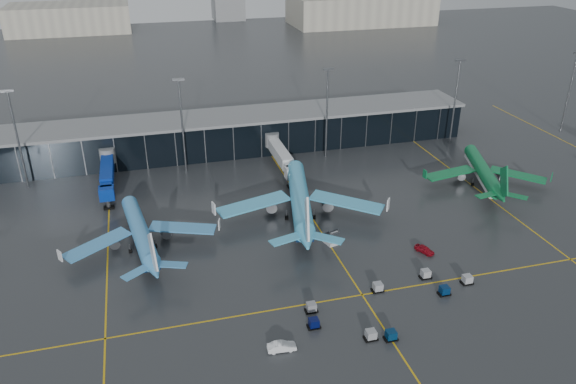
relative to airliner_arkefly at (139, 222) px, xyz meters
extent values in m
plane|color=#282B2D|center=(28.16, -13.06, -5.74)|extent=(600.00, 600.00, 0.00)
cube|color=black|center=(28.16, 48.94, -0.74)|extent=(140.00, 16.00, 10.00)
cube|color=slate|center=(28.16, 48.94, 4.56)|extent=(142.00, 17.00, 0.80)
cylinder|color=#595B60|center=(-6.84, 40.44, -0.54)|extent=(4.00, 4.00, 4.00)
cube|color=navy|center=(-6.84, 26.94, -1.34)|extent=(3.00, 24.00, 3.00)
cylinder|color=#595B60|center=(-6.84, 19.44, -4.44)|extent=(1.00, 1.00, 2.60)
cylinder|color=#595B60|center=(38.16, 40.44, -0.54)|extent=(4.00, 4.00, 4.00)
cube|color=silver|center=(38.16, 26.94, -1.34)|extent=(3.00, 24.00, 3.00)
cylinder|color=#595B60|center=(38.16, 19.44, -4.44)|extent=(1.00, 1.00, 2.60)
cylinder|color=#595B60|center=(-26.84, 36.94, 6.76)|extent=(0.50, 0.50, 25.00)
cube|color=#595B60|center=(-26.84, 36.94, 19.46)|extent=(3.00, 0.40, 0.60)
cylinder|color=#595B60|center=(13.16, 36.94, 6.76)|extent=(0.50, 0.50, 25.00)
cube|color=#595B60|center=(13.16, 36.94, 19.46)|extent=(3.00, 0.40, 0.60)
cylinder|color=#595B60|center=(53.16, 36.94, 6.76)|extent=(0.50, 0.50, 25.00)
cube|color=#595B60|center=(53.16, 36.94, 19.46)|extent=(3.00, 0.40, 0.60)
cylinder|color=#595B60|center=(93.16, 36.94, 6.76)|extent=(0.50, 0.50, 25.00)
cube|color=#595B60|center=(93.16, 36.94, 19.46)|extent=(3.00, 0.40, 0.60)
cylinder|color=#595B60|center=(133.16, 36.94, 6.76)|extent=(0.50, 0.50, 25.00)
cube|color=#B2AD99|center=(148.16, 246.94, 3.26)|extent=(90.00, 42.00, 18.00)
cube|color=#B2AD99|center=(-31.84, 266.94, 2.26)|extent=(70.00, 38.00, 16.00)
cube|color=#B2AD99|center=(68.16, 286.94, 5.26)|extent=(20.00, 20.00, 22.00)
cube|color=gold|center=(-6.84, 6.94, -5.73)|extent=(0.30, 120.00, 0.02)
cube|color=gold|center=(38.16, 6.94, -5.73)|extent=(0.30, 120.00, 0.02)
cube|color=gold|center=(83.16, 6.94, -5.73)|extent=(0.30, 120.00, 0.02)
cube|color=gold|center=(38.16, -28.06, -5.73)|extent=(220.00, 0.30, 0.02)
cube|color=black|center=(41.34, -27.71, -5.56)|extent=(2.20, 1.50, 0.36)
cube|color=#92949A|center=(41.34, -27.71, -4.79)|extent=(1.60, 1.50, 1.50)
cube|color=black|center=(52.63, -31.85, -5.56)|extent=(2.20, 1.50, 0.36)
cube|color=#051F44|center=(52.63, -31.85, -4.79)|extent=(1.60, 1.50, 1.50)
cube|color=black|center=(51.85, -26.16, -5.56)|extent=(2.20, 1.50, 0.36)
cube|color=#94959C|center=(51.85, -26.16, -4.79)|extent=(1.60, 1.50, 1.50)
cube|color=black|center=(58.51, -29.87, -5.56)|extent=(2.20, 1.50, 0.36)
cube|color=#97999F|center=(58.51, -29.87, -4.79)|extent=(1.60, 1.50, 1.50)
cube|color=black|center=(26.91, -34.37, -5.56)|extent=(2.20, 1.50, 0.36)
cube|color=#040A39|center=(26.91, -34.37, -4.79)|extent=(1.60, 1.50, 1.50)
cube|color=black|center=(34.97, -39.58, -5.56)|extent=(2.20, 1.50, 0.36)
cube|color=gray|center=(34.97, -39.58, -4.79)|extent=(1.60, 1.50, 1.50)
cube|color=black|center=(27.78, -30.17, -5.56)|extent=(2.20, 1.50, 0.36)
cube|color=gray|center=(27.78, -30.17, -4.79)|extent=(1.60, 1.50, 1.50)
cube|color=black|center=(38.09, -40.51, -5.56)|extent=(2.20, 1.50, 0.36)
cube|color=#052344|center=(38.09, -40.51, -4.79)|extent=(1.60, 1.50, 1.50)
cube|color=silver|center=(38.53, -9.27, -5.34)|extent=(2.97, 3.67, 0.80)
cube|color=silver|center=(38.53, -9.27, -3.44)|extent=(2.30, 3.16, 2.29)
imported|color=maroon|center=(55.93, -17.93, -5.02)|extent=(3.42, 4.58, 1.45)
imported|color=silver|center=(20.31, -38.33, -4.98)|extent=(4.72, 1.94, 1.52)
camera|label=1|loc=(3.08, -105.18, 55.91)|focal=35.00mm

